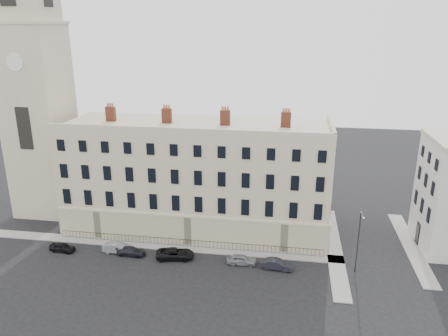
{
  "coord_description": "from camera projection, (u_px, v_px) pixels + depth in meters",
  "views": [
    {
      "loc": [
        6.7,
        -44.35,
        27.84
      ],
      "look_at": [
        -1.84,
        10.0,
        9.62
      ],
      "focal_mm": 35.0,
      "sensor_mm": 36.0,
      "label": 1
    }
  ],
  "objects": [
    {
      "name": "car_d",
      "position": [
        175.0,
        254.0,
        54.26
      ],
      "size": [
        4.99,
        2.88,
        1.31
      ],
      "primitive_type": "imported",
      "rotation": [
        0.0,
        0.0,
        1.73
      ],
      "color": "black",
      "rests_on": "ground"
    },
    {
      "name": "pavement_terrace",
      "position": [
        157.0,
        246.0,
        57.48
      ],
      "size": [
        48.0,
        2.0,
        0.12
      ],
      "primitive_type": "cube",
      "color": "gray",
      "rests_on": "ground"
    },
    {
      "name": "railings",
      "position": [
        187.0,
        243.0,
        57.11
      ],
      "size": [
        35.0,
        0.04,
        0.96
      ],
      "color": "black",
      "rests_on": "ground"
    },
    {
      "name": "church_tower",
      "position": [
        36.0,
        91.0,
        63.01
      ],
      "size": [
        8.0,
        8.13,
        44.0
      ],
      "color": "beige",
      "rests_on": "ground"
    },
    {
      "name": "car_c",
      "position": [
        131.0,
        251.0,
        55.07
      ],
      "size": [
        3.69,
        1.53,
        1.07
      ],
      "primitive_type": "imported",
      "rotation": [
        0.0,
        0.0,
        1.56
      ],
      "color": "black",
      "rests_on": "ground"
    },
    {
      "name": "pavement_adjacent",
      "position": [
        411.0,
        246.0,
        57.3
      ],
      "size": [
        2.0,
        20.0,
        0.12
      ],
      "primitive_type": "cube",
      "color": "gray",
      "rests_on": "ground"
    },
    {
      "name": "car_e",
      "position": [
        242.0,
        260.0,
        52.99
      ],
      "size": [
        3.62,
        1.5,
        1.23
      ],
      "primitive_type": "imported",
      "rotation": [
        0.0,
        0.0,
        1.59
      ],
      "color": "gray",
      "rests_on": "ground"
    },
    {
      "name": "streetlamp",
      "position": [
        358.0,
        240.0,
        50.16
      ],
      "size": [
        0.26,
        1.66,
        7.64
      ],
      "rotation": [
        0.0,
        0.0,
        -0.06
      ],
      "color": "#2E2E33",
      "rests_on": "ground"
    },
    {
      "name": "pavement_east_return",
      "position": [
        334.0,
        248.0,
        56.9
      ],
      "size": [
        2.0,
        24.0,
        0.12
      ],
      "primitive_type": "cube",
      "color": "gray",
      "rests_on": "ground"
    },
    {
      "name": "car_f",
      "position": [
        277.0,
        264.0,
        51.93
      ],
      "size": [
        3.86,
        1.67,
        1.24
      ],
      "primitive_type": "imported",
      "rotation": [
        0.0,
        0.0,
        1.47
      ],
      "color": "#1F212A",
      "rests_on": "ground"
    },
    {
      "name": "terrace",
      "position": [
        197.0,
        177.0,
        61.08
      ],
      "size": [
        36.22,
        12.22,
        17.0
      ],
      "color": "beige",
      "rests_on": "ground"
    },
    {
      "name": "car_b",
      "position": [
        119.0,
        248.0,
        55.66
      ],
      "size": [
        4.09,
        1.58,
        1.33
      ],
      "primitive_type": "imported",
      "rotation": [
        0.0,
        0.0,
        1.53
      ],
      "color": "gray",
      "rests_on": "ground"
    },
    {
      "name": "ground",
      "position": [
        226.0,
        273.0,
        51.33
      ],
      "size": [
        160.0,
        160.0,
        0.0
      ],
      "primitive_type": "plane",
      "color": "black",
      "rests_on": "ground"
    },
    {
      "name": "car_a",
      "position": [
        62.0,
        247.0,
        56.01
      ],
      "size": [
        3.43,
        1.61,
        1.14
      ],
      "primitive_type": "imported",
      "rotation": [
        0.0,
        0.0,
        1.49
      ],
      "color": "black",
      "rests_on": "ground"
    }
  ]
}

